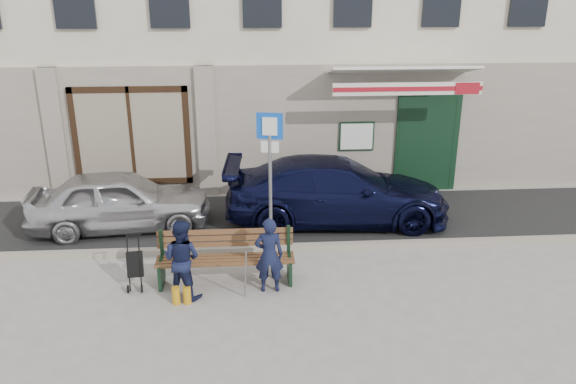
{
  "coord_description": "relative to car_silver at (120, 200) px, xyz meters",
  "views": [
    {
      "loc": [
        -0.38,
        -8.57,
        4.87
      ],
      "look_at": [
        0.35,
        1.6,
        1.2
      ],
      "focal_mm": 35.0,
      "sensor_mm": 36.0,
      "label": 1
    }
  ],
  "objects": [
    {
      "name": "woman",
      "position": [
        1.61,
        -2.98,
        0.04
      ],
      "size": [
        0.82,
        0.75,
        1.37
      ],
      "primitive_type": "imported",
      "rotation": [
        0.0,
        0.0,
        2.71
      ],
      "color": "#131836",
      "rests_on": "ground"
    },
    {
      "name": "asphalt_lane",
      "position": [
        3.15,
        0.24,
        -0.64
      ],
      "size": [
        60.0,
        3.2,
        0.01
      ],
      "primitive_type": "cube",
      "color": "#282828",
      "rests_on": "ground"
    },
    {
      "name": "car_silver",
      "position": [
        0.0,
        0.0,
        0.0
      ],
      "size": [
        3.91,
        1.89,
        1.29
      ],
      "primitive_type": "imported",
      "rotation": [
        0.0,
        0.0,
        1.67
      ],
      "color": "silver",
      "rests_on": "ground"
    },
    {
      "name": "curb",
      "position": [
        3.15,
        -1.36,
        -0.58
      ],
      "size": [
        60.0,
        0.18,
        0.12
      ],
      "primitive_type": "cube",
      "color": "#9E9384",
      "rests_on": "ground"
    },
    {
      "name": "parking_sign",
      "position": [
        3.17,
        -1.12,
        1.19
      ],
      "size": [
        0.5,
        0.14,
        2.72
      ],
      "rotation": [
        0.0,
        0.0,
        -0.23
      ],
      "color": "gray",
      "rests_on": "ground"
    },
    {
      "name": "ground",
      "position": [
        3.15,
        -2.86,
        -0.64
      ],
      "size": [
        80.0,
        80.0,
        0.0
      ],
      "primitive_type": "plane",
      "color": "#9E9991",
      "rests_on": "ground"
    },
    {
      "name": "bench",
      "position": [
        2.27,
        -2.56,
        -0.19
      ],
      "size": [
        2.4,
        1.17,
        0.98
      ],
      "color": "brown",
      "rests_on": "ground"
    },
    {
      "name": "man",
      "position": [
        3.06,
        -2.9,
        0.02
      ],
      "size": [
        0.49,
        0.32,
        1.34
      ],
      "primitive_type": "imported",
      "rotation": [
        0.0,
        0.0,
        3.13
      ],
      "color": "#121732",
      "rests_on": "ground"
    },
    {
      "name": "stroller",
      "position": [
        0.76,
        -2.63,
        -0.23
      ],
      "size": [
        0.3,
        0.41,
        0.94
      ],
      "rotation": [
        0.0,
        0.0,
        0.12
      ],
      "color": "black",
      "rests_on": "ground"
    },
    {
      "name": "car_navy",
      "position": [
        4.68,
        0.1,
        0.07
      ],
      "size": [
        5.0,
        2.25,
        1.42
      ],
      "primitive_type": "imported",
      "rotation": [
        0.0,
        0.0,
        1.52
      ],
      "color": "black",
      "rests_on": "ground"
    }
  ]
}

